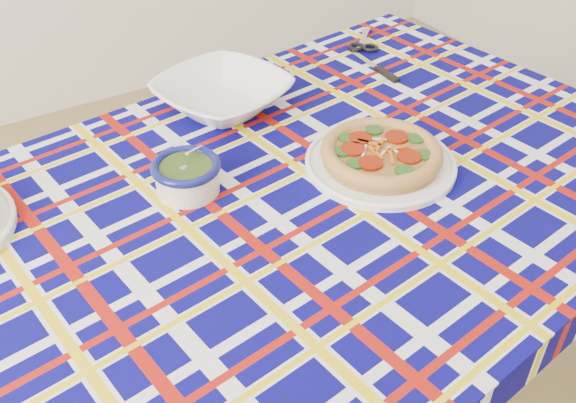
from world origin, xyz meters
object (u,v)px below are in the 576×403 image
pesto_bowl (187,174)px  main_focaccia_plate (381,154)px  dining_table (292,226)px  serving_bowl (223,95)px

pesto_bowl → main_focaccia_plate: bearing=-19.4°
main_focaccia_plate → dining_table: bearing=177.1°
serving_bowl → pesto_bowl: bearing=-129.3°
main_focaccia_plate → pesto_bowl: 0.34m
dining_table → main_focaccia_plate: 0.20m
serving_bowl → main_focaccia_plate: bearing=-66.8°
dining_table → main_focaccia_plate: (0.18, -0.01, 0.10)m
pesto_bowl → serving_bowl: bearing=50.7°
main_focaccia_plate → serving_bowl: 0.36m
dining_table → pesto_bowl: pesto_bowl is taller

